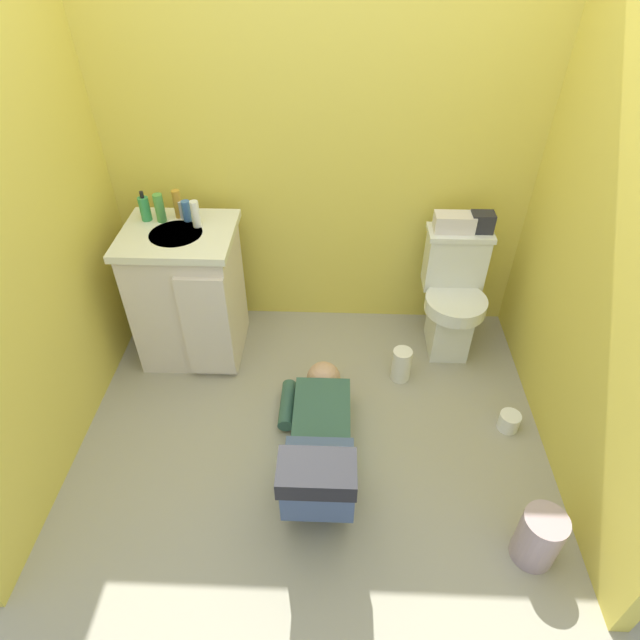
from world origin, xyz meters
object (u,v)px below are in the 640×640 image
object	(u,v)px
vanity_cabinet	(189,293)
faucet	(181,210)
bottle_amber	(177,204)
paper_towel_roll	(401,365)
soap_dispenser	(145,208)
bottle_white	(196,214)
bottle_blue	(187,211)
toilet	(453,296)
toiletry_bag	(482,222)
person_plumber	(319,444)
bottle_green	(160,208)
toilet_paper_roll	(509,421)
tissue_box	(454,222)
trash_can	(539,537)

from	to	relation	value
vanity_cabinet	faucet	distance (m)	0.47
bottle_amber	paper_towel_roll	size ratio (longest dim) A/B	0.76
soap_dispenser	bottle_white	distance (m)	0.29
faucet	bottle_white	distance (m)	0.13
bottle_blue	toilet	bearing A→B (deg)	-0.95
toiletry_bag	soap_dispenser	distance (m)	1.83
toiletry_bag	bottle_blue	bearing A→B (deg)	-177.65
person_plumber	bottle_green	xyz separation A→B (m)	(-0.89, 0.96, 0.72)
bottle_green	toilet_paper_roll	world-z (taller)	bottle_green
faucet	bottle_green	size ratio (longest dim) A/B	0.64
soap_dispenser	bottle_white	xyz separation A→B (m)	(0.29, -0.06, 0.00)
toiletry_bag	bottle_white	size ratio (longest dim) A/B	0.86
bottle_white	toiletry_bag	bearing A→B (deg)	4.74
paper_towel_roll	soap_dispenser	bearing A→B (deg)	166.45
vanity_cabinet	soap_dispenser	size ratio (longest dim) A/B	4.94
toilet	paper_towel_roll	distance (m)	0.51
paper_towel_roll	tissue_box	bearing A→B (deg)	58.12
toilet	bottle_green	xyz separation A→B (m)	(-1.64, 0.01, 0.53)
toilet_paper_roll	paper_towel_roll	bearing A→B (deg)	147.14
bottle_blue	bottle_amber	bearing A→B (deg)	147.14
person_plumber	bottle_blue	bearing A→B (deg)	127.63
toilet	bottle_amber	xyz separation A→B (m)	(-1.55, 0.06, 0.53)
bottle_green	trash_can	xyz separation A→B (m)	(1.82, -1.37, -0.76)
tissue_box	toilet_paper_roll	size ratio (longest dim) A/B	2.00
tissue_box	paper_towel_roll	world-z (taller)	tissue_box
trash_can	faucet	bearing A→B (deg)	140.71
bottle_green	trash_can	world-z (taller)	bottle_green
bottle_green	faucet	bearing A→B (deg)	16.83
bottle_blue	trash_can	size ratio (longest dim) A/B	0.41
trash_can	tissue_box	bearing A→B (deg)	98.93
bottle_green	bottle_blue	world-z (taller)	bottle_green
soap_dispenser	toilet_paper_roll	size ratio (longest dim) A/B	1.51
tissue_box	paper_towel_roll	distance (m)	0.85
person_plumber	vanity_cabinet	bearing A→B (deg)	132.72
toilet	toiletry_bag	bearing A→B (deg)	40.77
tissue_box	bottle_white	world-z (taller)	bottle_white
tissue_box	trash_can	size ratio (longest dim) A/B	0.79
faucet	bottle_blue	xyz separation A→B (m)	(0.03, -0.02, 0.01)
paper_towel_roll	bottle_blue	bearing A→B (deg)	163.97
bottle_blue	vanity_cabinet	bearing A→B (deg)	-103.54
bottle_green	paper_towel_roll	distance (m)	1.59
paper_towel_roll	toilet_paper_roll	distance (m)	0.65
person_plumber	bottle_white	bearing A→B (deg)	126.96
soap_dispenser	bottle_green	distance (m)	0.09
person_plumber	bottle_amber	size ratio (longest dim) A/B	6.80
vanity_cabinet	toiletry_bag	xyz separation A→B (m)	(1.63, 0.19, 0.39)
trash_can	toilet_paper_roll	distance (m)	0.70
toilet	soap_dispenser	distance (m)	1.80
vanity_cabinet	paper_towel_roll	size ratio (longest dim) A/B	3.96
toilet	bottle_amber	world-z (taller)	bottle_amber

